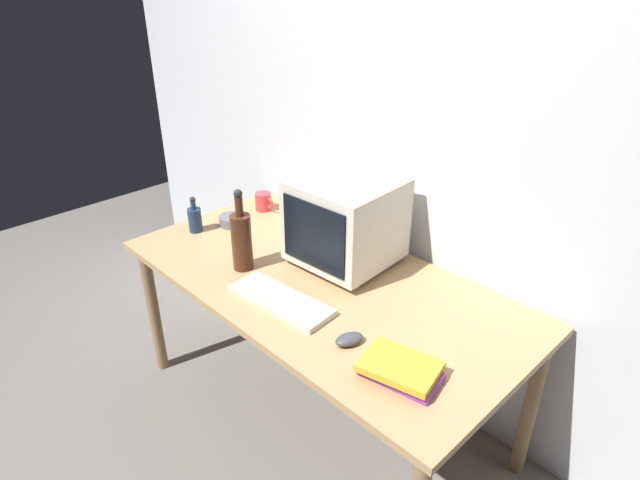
% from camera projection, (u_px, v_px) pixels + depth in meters
% --- Properties ---
extents(ground_plane, '(6.00, 6.00, 0.00)m').
position_uv_depth(ground_plane, '(320.00, 411.00, 2.51)').
color(ground_plane, slate).
extents(back_wall, '(4.00, 0.08, 2.50)m').
position_uv_depth(back_wall, '(405.00, 126.00, 2.21)').
color(back_wall, silver).
rests_on(back_wall, ground).
extents(desk, '(1.69, 0.84, 0.72)m').
position_uv_depth(desk, '(320.00, 295.00, 2.20)').
color(desk, tan).
rests_on(desk, ground).
extents(crt_monitor, '(0.40, 0.41, 0.37)m').
position_uv_depth(crt_monitor, '(346.00, 221.00, 2.20)').
color(crt_monitor, beige).
rests_on(crt_monitor, desk).
extents(keyboard, '(0.43, 0.19, 0.02)m').
position_uv_depth(keyboard, '(281.00, 301.00, 2.02)').
color(keyboard, beige).
rests_on(keyboard, desk).
extents(computer_mouse, '(0.09, 0.11, 0.04)m').
position_uv_depth(computer_mouse, '(349.00, 339.00, 1.81)').
color(computer_mouse, '#3F3F47').
rests_on(computer_mouse, desk).
extents(bottle_tall, '(0.08, 0.08, 0.35)m').
position_uv_depth(bottle_tall, '(242.00, 239.00, 2.19)').
color(bottle_tall, '#472314').
rests_on(bottle_tall, desk).
extents(bottle_short, '(0.06, 0.06, 0.17)m').
position_uv_depth(bottle_short, '(195.00, 219.00, 2.52)').
color(bottle_short, navy).
rests_on(bottle_short, desk).
extents(book_stack, '(0.27, 0.22, 0.05)m').
position_uv_depth(book_stack, '(400.00, 370.00, 1.66)').
color(book_stack, '#843893').
rests_on(book_stack, desk).
extents(mug, '(0.12, 0.08, 0.09)m').
position_uv_depth(mug, '(264.00, 202.00, 2.73)').
color(mug, '#CC383D').
rests_on(mug, desk).
extents(cd_spindle, '(0.12, 0.12, 0.04)m').
position_uv_depth(cd_spindle, '(232.00, 220.00, 2.60)').
color(cd_spindle, '#595B66').
rests_on(cd_spindle, desk).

